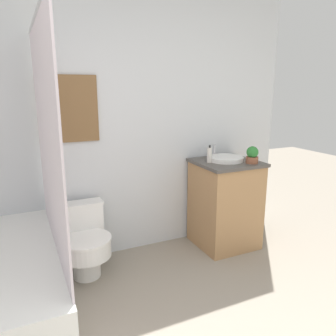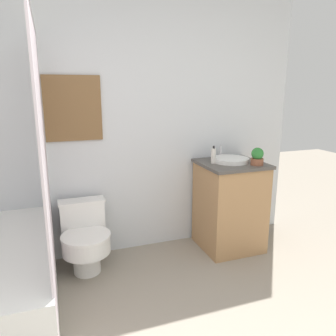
# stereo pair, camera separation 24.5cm
# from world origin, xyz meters

# --- Properties ---
(wall_back) EXTENTS (3.55, 0.07, 2.50)m
(wall_back) POSITION_xyz_m (-0.01, 2.32, 1.25)
(wall_back) COLOR silver
(wall_back) RESTS_ON ground_plane
(shower_area) EXTENTS (0.60, 1.48, 1.98)m
(shower_area) POSITION_xyz_m (-0.96, 1.55, 0.32)
(shower_area) COLOR white
(shower_area) RESTS_ON ground_plane
(toilet) EXTENTS (0.41, 0.53, 0.60)m
(toilet) POSITION_xyz_m (-0.43, 2.02, 0.31)
(toilet) COLOR white
(toilet) RESTS_ON ground_plane
(vanity) EXTENTS (0.59, 0.58, 0.87)m
(vanity) POSITION_xyz_m (0.97, 1.99, 0.44)
(vanity) COLOR #AD7F51
(vanity) RESTS_ON ground_plane
(sink) EXTENTS (0.35, 0.38, 0.13)m
(sink) POSITION_xyz_m (0.97, 2.01, 0.89)
(sink) COLOR white
(sink) RESTS_ON vanity
(soap_bottle) EXTENTS (0.04, 0.04, 0.17)m
(soap_bottle) POSITION_xyz_m (0.79, 2.01, 0.95)
(soap_bottle) COLOR silver
(soap_bottle) RESTS_ON vanity
(potted_plant) EXTENTS (0.12, 0.12, 0.16)m
(potted_plant) POSITION_xyz_m (1.14, 1.82, 0.95)
(potted_plant) COLOR brown
(potted_plant) RESTS_ON vanity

